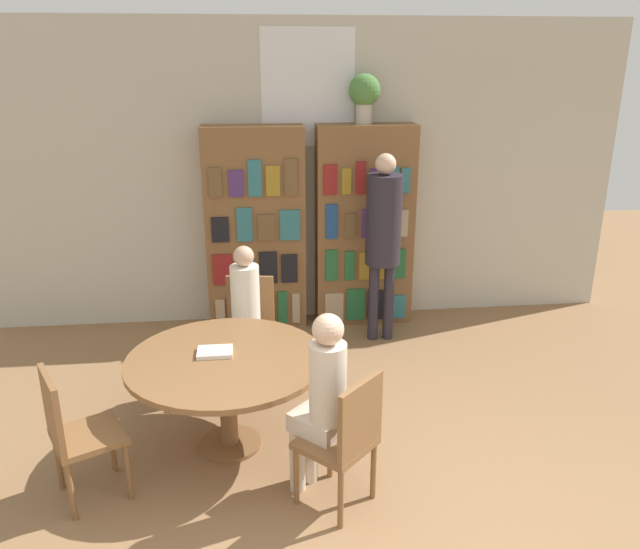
# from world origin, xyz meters

# --- Properties ---
(wall_back) EXTENTS (6.40, 0.07, 3.00)m
(wall_back) POSITION_xyz_m (0.00, 3.80, 1.51)
(wall_back) COLOR beige
(wall_back) RESTS_ON ground_plane
(bookshelf_left) EXTENTS (0.98, 0.34, 2.02)m
(bookshelf_left) POSITION_xyz_m (-0.55, 3.61, 1.01)
(bookshelf_left) COLOR brown
(bookshelf_left) RESTS_ON ground_plane
(bookshelf_right) EXTENTS (0.98, 0.34, 2.02)m
(bookshelf_right) POSITION_xyz_m (0.55, 3.61, 1.01)
(bookshelf_right) COLOR brown
(bookshelf_right) RESTS_ON ground_plane
(flower_vase) EXTENTS (0.30, 0.30, 0.46)m
(flower_vase) POSITION_xyz_m (0.52, 3.61, 2.30)
(flower_vase) COLOR #B7AD9E
(flower_vase) RESTS_ON bookshelf_right
(reading_table) EXTENTS (1.36, 1.36, 0.70)m
(reading_table) POSITION_xyz_m (-0.79, 1.44, 0.60)
(reading_table) COLOR brown
(reading_table) RESTS_ON ground_plane
(chair_near_camera) EXTENTS (0.54, 0.54, 0.89)m
(chair_near_camera) POSITION_xyz_m (-1.69, 0.98, 0.50)
(chair_near_camera) COLOR brown
(chair_near_camera) RESTS_ON ground_plane
(chair_left_side) EXTENTS (0.46, 0.46, 0.89)m
(chair_left_side) POSITION_xyz_m (-0.63, 2.45, 0.50)
(chair_left_side) COLOR brown
(chair_left_side) RESTS_ON ground_plane
(chair_far_side) EXTENTS (0.57, 0.57, 0.89)m
(chair_far_side) POSITION_xyz_m (-0.07, 0.72, 0.50)
(chair_far_side) COLOR brown
(chair_far_side) RESTS_ON ground_plane
(seated_reader_left) EXTENTS (0.28, 0.37, 1.23)m
(seated_reader_left) POSITION_xyz_m (-0.66, 2.26, 0.68)
(seated_reader_left) COLOR silver
(seated_reader_left) RESTS_ON ground_plane
(seated_reader_right) EXTENTS (0.39, 0.38, 1.25)m
(seated_reader_right) POSITION_xyz_m (-0.20, 0.86, 0.70)
(seated_reader_right) COLOR beige
(seated_reader_right) RESTS_ON ground_plane
(librarian_standing) EXTENTS (0.33, 0.60, 1.82)m
(librarian_standing) POSITION_xyz_m (0.64, 3.11, 1.13)
(librarian_standing) COLOR #28232D
(librarian_standing) RESTS_ON ground_plane
(open_book_on_table) EXTENTS (0.24, 0.18, 0.03)m
(open_book_on_table) POSITION_xyz_m (-0.86, 1.50, 0.72)
(open_book_on_table) COLOR silver
(open_book_on_table) RESTS_ON reading_table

